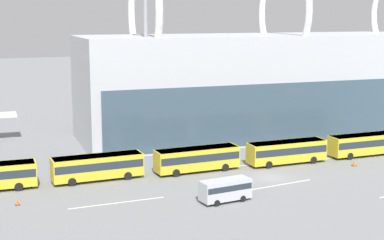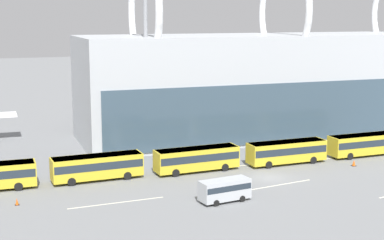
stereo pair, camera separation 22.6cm
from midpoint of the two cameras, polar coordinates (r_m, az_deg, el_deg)
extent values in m
plane|color=slate|center=(74.45, 7.48, -5.54)|extent=(440.00, 440.00, 0.00)
torus|color=white|center=(91.92, -4.73, 10.40)|extent=(1.10, 17.46, 17.46)
torus|color=white|center=(100.86, 8.81, 10.30)|extent=(1.10, 17.46, 17.46)
cylinder|color=silver|center=(112.59, -2.19, 2.31)|extent=(10.26, 34.63, 4.29)
sphere|color=silver|center=(127.96, -5.77, 3.23)|extent=(4.20, 4.20, 4.20)
cone|color=silver|center=(97.84, 2.48, 1.10)|extent=(5.34, 8.15, 4.08)
cube|color=silver|center=(110.87, -1.69, 1.80)|extent=(36.43, 10.09, 0.35)
cylinder|color=gray|center=(106.73, -6.51, 0.67)|extent=(2.83, 4.10, 2.21)
cylinder|color=gray|center=(116.15, 2.75, 1.50)|extent=(2.83, 4.10, 2.21)
cube|color=#19724C|center=(97.81, 2.24, 4.42)|extent=(1.62, 6.93, 9.95)
cube|color=silver|center=(98.47, 2.22, 1.41)|extent=(11.54, 5.11, 0.28)
cylinder|color=gray|center=(123.15, -4.68, 1.92)|extent=(0.36, 0.36, 3.62)
cylinder|color=black|center=(123.43, -4.67, 1.09)|extent=(0.64, 1.16, 1.10)
cylinder|color=gray|center=(109.83, -2.97, 0.92)|extent=(0.36, 0.36, 3.62)
cylinder|color=black|center=(110.14, -2.96, -0.01)|extent=(0.64, 1.16, 1.10)
cylinder|color=gray|center=(112.42, -0.43, 1.15)|extent=(0.36, 0.36, 3.62)
cylinder|color=black|center=(112.72, -0.43, 0.24)|extent=(0.64, 1.16, 1.10)
cylinder|color=silver|center=(137.40, 17.29, 3.61)|extent=(19.97, 28.63, 4.91)
sphere|color=silver|center=(122.35, 17.99, 2.81)|extent=(4.82, 4.82, 4.82)
cone|color=silver|center=(152.49, 16.74, 4.26)|extent=(7.46, 8.14, 4.67)
cube|color=silver|center=(139.33, 17.20, 3.35)|extent=(33.62, 22.31, 0.35)
cylinder|color=gray|center=(138.85, 12.90, 2.90)|extent=(3.96, 4.30, 2.52)
cube|color=red|center=(151.40, 16.85, 5.83)|extent=(2.88, 4.41, 7.02)
cube|color=silver|center=(151.71, 16.77, 4.41)|extent=(12.59, 9.35, 0.28)
cylinder|color=gray|center=(127.64, 17.68, 1.92)|extent=(0.36, 0.36, 4.31)
cylinder|color=black|center=(127.95, 17.62, 0.96)|extent=(0.95, 1.17, 1.10)
cylinder|color=gray|center=(139.26, 15.85, 2.67)|extent=(0.36, 0.36, 4.31)
cylinder|color=black|center=(139.55, 15.81, 1.79)|extent=(0.95, 1.17, 1.10)
cylinder|color=black|center=(73.59, -16.66, -5.68)|extent=(1.00, 0.30, 1.00)
cylinder|color=black|center=(71.15, -16.53, -6.22)|extent=(1.00, 0.30, 1.00)
cube|color=gold|center=(73.14, -9.23, -4.46)|extent=(11.24, 3.35, 2.73)
cube|color=#232D38|center=(73.08, -9.24, -4.26)|extent=(11.02, 3.37, 0.96)
cube|color=silver|center=(72.83, -9.26, -3.47)|extent=(10.90, 3.25, 0.12)
cylinder|color=black|center=(75.48, -6.89, -4.91)|extent=(1.02, 0.36, 1.00)
cylinder|color=black|center=(73.13, -6.34, -5.40)|extent=(1.02, 0.36, 1.00)
cylinder|color=black|center=(73.98, -12.04, -5.38)|extent=(1.02, 0.36, 1.00)
cylinder|color=black|center=(71.58, -11.65, -5.90)|extent=(1.02, 0.36, 1.00)
cube|color=gold|center=(76.12, 0.41, -3.75)|extent=(11.26, 3.43, 2.73)
cube|color=#232D38|center=(76.05, 0.41, -3.55)|extent=(11.04, 3.45, 0.96)
cube|color=silver|center=(75.81, 0.41, -2.79)|extent=(10.92, 3.33, 0.12)
cylinder|color=black|center=(78.93, 2.33, -4.17)|extent=(1.02, 0.36, 1.00)
cylinder|color=black|center=(76.73, 3.15, -4.60)|extent=(1.02, 0.36, 1.00)
cylinder|color=black|center=(76.30, -2.36, -4.68)|extent=(1.02, 0.36, 1.00)
cylinder|color=black|center=(74.02, -1.65, -5.15)|extent=(1.02, 0.36, 1.00)
cube|color=gold|center=(81.02, 9.10, -3.01)|extent=(11.19, 3.09, 2.73)
cube|color=#232D38|center=(80.96, 9.10, -2.83)|extent=(10.97, 3.12, 0.96)
cube|color=silver|center=(80.73, 9.12, -2.11)|extent=(10.85, 3.00, 0.12)
cylinder|color=black|center=(84.11, 10.66, -3.44)|extent=(1.01, 0.33, 1.00)
cylinder|color=black|center=(82.04, 11.60, -3.82)|extent=(1.01, 0.33, 1.00)
cylinder|color=black|center=(80.73, 6.50, -3.90)|extent=(1.01, 0.33, 1.00)
cylinder|color=black|center=(78.58, 7.37, -4.32)|extent=(1.01, 0.33, 1.00)
cube|color=gold|center=(88.14, 16.35, -2.22)|extent=(11.18, 3.08, 2.73)
cube|color=#232D38|center=(88.08, 16.36, -2.05)|extent=(10.96, 3.10, 0.96)
cube|color=silver|center=(87.88, 16.39, -1.39)|extent=(10.85, 2.98, 0.12)
cylinder|color=black|center=(91.48, 17.54, -2.64)|extent=(1.01, 0.33, 1.00)
cylinder|color=black|center=(87.38, 14.01, -3.05)|extent=(1.01, 0.33, 1.00)
cylinder|color=black|center=(85.39, 14.99, -3.41)|extent=(1.01, 0.33, 1.00)
cube|color=#B2B7BC|center=(64.38, 3.15, -6.73)|extent=(5.88, 2.88, 2.15)
cube|color=#232D38|center=(64.28, 3.15, -6.43)|extent=(5.72, 2.87, 0.65)
cylinder|color=black|center=(66.30, 3.92, -7.15)|extent=(0.72, 0.32, 0.70)
cylinder|color=black|center=(64.72, 4.84, -7.60)|extent=(0.72, 0.32, 0.70)
cylinder|color=black|center=(64.70, 1.43, -7.57)|extent=(0.72, 0.32, 0.70)
cylinder|color=black|center=(63.08, 2.32, -8.05)|extent=(0.72, 0.32, 0.70)
cylinder|color=gray|center=(88.41, -4.56, 6.00)|extent=(0.64, 0.64, 27.29)
cube|color=silver|center=(79.16, 3.48, -4.51)|extent=(10.98, 1.44, 0.01)
cube|color=silver|center=(71.24, 8.17, -6.28)|extent=(9.97, 1.85, 0.01)
cube|color=silver|center=(87.22, 14.28, -3.43)|extent=(9.91, 2.37, 0.01)
cube|color=silver|center=(64.72, -7.36, -7.98)|extent=(10.68, 0.80, 0.01)
cube|color=black|center=(66.21, -16.64, -7.90)|extent=(0.47, 0.47, 0.02)
cone|color=#EA5914|center=(66.10, -16.66, -7.59)|extent=(0.35, 0.35, 0.74)
cube|color=black|center=(82.27, 15.35, -4.29)|extent=(0.63, 0.63, 0.02)
cone|color=#EA5914|center=(82.17, 15.36, -4.02)|extent=(0.47, 0.47, 0.79)
camera|label=1|loc=(0.11, -90.07, -0.01)|focal=55.00mm
camera|label=2|loc=(0.11, 89.93, 0.01)|focal=55.00mm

